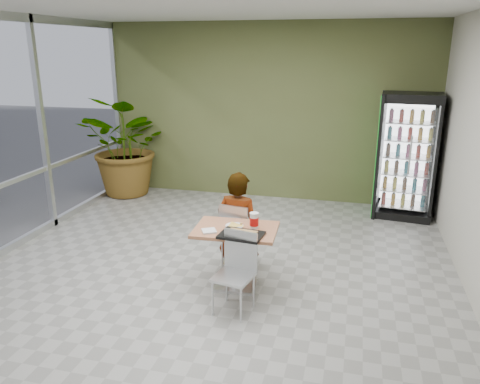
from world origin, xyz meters
name	(u,v)px	position (x,y,z in m)	size (l,w,h in m)	color
ground	(210,280)	(0.00, 0.00, 0.00)	(7.00, 7.00, 0.00)	gray
room_envelope	(207,153)	(0.00, 0.00, 1.60)	(6.00, 7.00, 3.20)	beige
dining_table	(236,245)	(0.36, -0.09, 0.54)	(0.97, 0.70, 0.75)	#AE714A
chair_far	(236,231)	(0.23, 0.41, 0.51)	(0.45, 0.45, 0.88)	silver
chair_near	(237,265)	(0.49, -0.53, 0.51)	(0.45, 0.46, 0.87)	silver
seated_woman	(238,232)	(0.25, 0.45, 0.49)	(0.58, 0.38, 1.58)	black
pizza_plate	(234,225)	(0.33, -0.03, 0.77)	(0.30, 0.26, 0.03)	silver
soda_cup	(254,221)	(0.56, -0.03, 0.84)	(0.11, 0.11, 0.19)	silver
napkin_stack	(209,231)	(0.09, -0.27, 0.76)	(0.15, 0.15, 0.02)	silver
cafeteria_tray	(241,235)	(0.48, -0.30, 0.76)	(0.47, 0.34, 0.03)	black
beverage_fridge	(407,156)	(2.47, 3.03, 1.03)	(1.02, 0.82, 2.05)	black
potted_plant	(129,146)	(-2.55, 3.00, 0.95)	(1.72, 1.48, 1.91)	#356A2A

